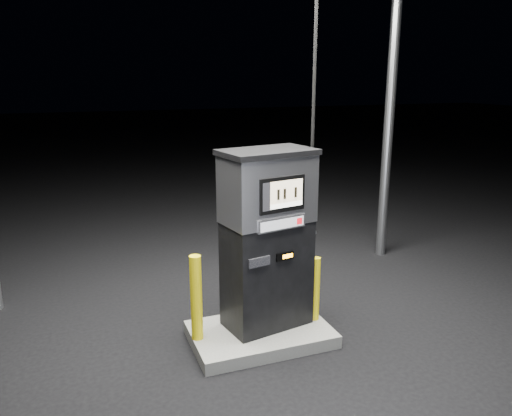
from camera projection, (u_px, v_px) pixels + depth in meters
name	position (u px, v px, depth m)	size (l,w,h in m)	color
ground	(260.00, 340.00, 5.85)	(80.00, 80.00, 0.00)	black
pump_island	(260.00, 334.00, 5.84)	(1.60, 1.00, 0.15)	#5F5F5B
fuel_dispenser	(267.00, 238.00, 5.67)	(1.19, 0.80, 4.31)	black
bollard_left	(196.00, 298.00, 5.48)	(0.13, 0.13, 0.98)	yellow
bollard_right	(315.00, 289.00, 5.94)	(0.10, 0.10, 0.79)	yellow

